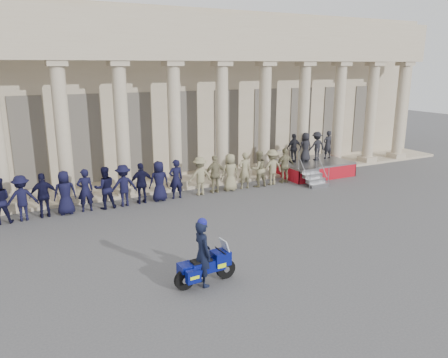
{
  "coord_description": "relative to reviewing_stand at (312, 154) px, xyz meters",
  "views": [
    {
      "loc": [
        -6.3,
        -12.06,
        6.09
      ],
      "look_at": [
        1.56,
        3.21,
        1.6
      ],
      "focal_mm": 35.0,
      "sensor_mm": 36.0,
      "label": 1
    }
  ],
  "objects": [
    {
      "name": "ground",
      "position": [
        -9.2,
        -7.2,
        -1.24
      ],
      "size": [
        90.0,
        90.0,
        0.0
      ],
      "primitive_type": "plane",
      "color": "#434345",
      "rests_on": "ground"
    },
    {
      "name": "building",
      "position": [
        -9.2,
        7.54,
        3.28
      ],
      "size": [
        40.0,
        12.5,
        9.0
      ],
      "color": "tan",
      "rests_on": "ground"
    },
    {
      "name": "officer_rank",
      "position": [
        -11.55,
        -0.71,
        -0.31
      ],
      "size": [
        19.4,
        0.71,
        1.87
      ],
      "color": "black",
      "rests_on": "ground"
    },
    {
      "name": "reviewing_stand",
      "position": [
        0.0,
        0.0,
        0.0
      ],
      "size": [
        3.95,
        3.86,
        2.42
      ],
      "color": "gray",
      "rests_on": "ground"
    },
    {
      "name": "motorcycle",
      "position": [
        -10.74,
        -8.9,
        -0.7
      ],
      "size": [
        1.94,
        0.8,
        1.24
      ],
      "rotation": [
        0.0,
        0.0,
        0.06
      ],
      "color": "black",
      "rests_on": "ground"
    },
    {
      "name": "rider",
      "position": [
        -10.84,
        -8.9,
        -0.25
      ],
      "size": [
        0.5,
        0.73,
        2.02
      ],
      "rotation": [
        0.0,
        0.0,
        1.63
      ],
      "color": "black",
      "rests_on": "ground"
    }
  ]
}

